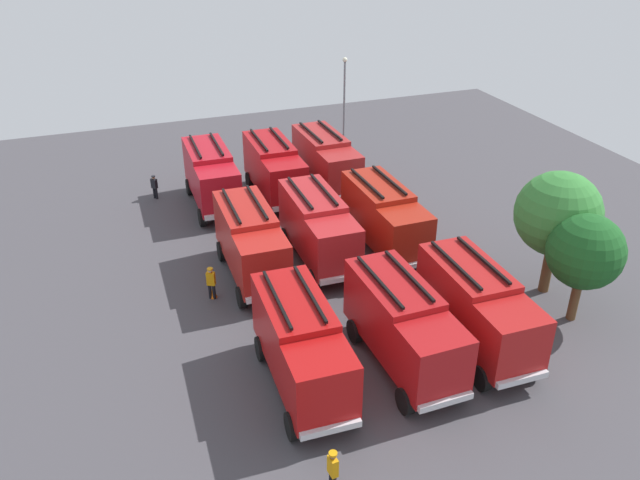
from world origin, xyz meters
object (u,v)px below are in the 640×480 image
fire_truck_7 (385,216)px  firefighter_0 (211,282)px  traffic_cone_0 (213,292)px  fire_truck_5 (403,324)px  fire_truck_0 (211,175)px  fire_truck_2 (301,344)px  firefighter_4 (343,155)px  fire_truck_6 (326,159)px  tree_0 (558,214)px  fire_truck_4 (318,226)px  tree_1 (585,252)px  lamppost (344,98)px  firefighter_3 (333,470)px  firefighter_1 (154,186)px  fire_truck_1 (251,241)px  fire_truck_3 (274,168)px  fire_truck_8 (477,306)px  firefighter_2 (537,344)px

fire_truck_7 → firefighter_0: fire_truck_7 is taller
traffic_cone_0 → fire_truck_7: bearing=98.6°
fire_truck_5 → traffic_cone_0: (-8.04, -6.57, -1.86)m
fire_truck_0 → firefighter_0: bearing=-11.1°
fire_truck_2 → firefighter_4: (-21.96, 10.77, -1.25)m
fire_truck_6 → tree_0: (16.02, 5.99, 2.23)m
fire_truck_4 → tree_1: size_ratio=1.32×
firefighter_4 → lamppost: (-3.32, 1.35, 3.32)m
firefighter_3 → tree_1: 15.74m
firefighter_1 → tree_0: 25.54m
fire_truck_5 → firefighter_0: fire_truck_5 is taller
fire_truck_1 → fire_truck_7: size_ratio=1.00×
fire_truck_4 → firefighter_3: 15.78m
fire_truck_3 → firefighter_1: fire_truck_3 is taller
fire_truck_1 → traffic_cone_0: fire_truck_1 is taller
fire_truck_2 → firefighter_4: size_ratio=4.50×
tree_1 → traffic_cone_0: 17.99m
fire_truck_2 → tree_0: size_ratio=1.12×
fire_truck_7 → fire_truck_3: bearing=-157.4°
fire_truck_0 → fire_truck_4: size_ratio=1.00×
fire_truck_8 → traffic_cone_0: (-7.97, -10.23, -1.86)m
fire_truck_2 → tree_1: tree_1 is taller
fire_truck_6 → traffic_cone_0: bearing=-44.5°
fire_truck_1 → firefighter_0: size_ratio=4.07×
fire_truck_0 → tree_1: bearing=37.2°
firefighter_2 → traffic_cone_0: (-9.90, -12.16, -0.68)m
firefighter_0 → lamppost: size_ratio=0.24×
fire_truck_1 → firefighter_0: (1.40, -2.47, -1.15)m
fire_truck_3 → fire_truck_5: bearing=1.0°
fire_truck_2 → firefighter_2: (2.06, 10.06, -1.18)m
firefighter_3 → firefighter_0: bearing=89.5°
fire_truck_7 → tree_0: size_ratio=1.11×
firefighter_4 → tree_0: bearing=-17.8°
lamppost → fire_truck_0: bearing=-60.8°
fire_truck_1 → fire_truck_8: same height
firefighter_0 → firefighter_2: size_ratio=1.03×
fire_truck_3 → fire_truck_4: same height
fire_truck_1 → fire_truck_5: bearing=25.0°
firefighter_4 → tree_1: size_ratio=0.29×
fire_truck_2 → fire_truck_3: 18.86m
firefighter_0 → traffic_cone_0: bearing=-5.1°
fire_truck_4 → firefighter_1: size_ratio=4.44×
fire_truck_7 → firefighter_2: (11.45, 1.92, -1.18)m
fire_truck_6 → fire_truck_1: bearing=-40.5°
fire_truck_2 → tree_0: tree_0 is taller
fire_truck_7 → firefighter_2: fire_truck_7 is taller
fire_truck_2 → fire_truck_3: size_ratio=1.01×
traffic_cone_0 → lamppost: (-17.43, 14.22, 3.93)m
fire_truck_8 → firefighter_2: (1.93, 1.92, -1.18)m
firefighter_3 → traffic_cone_0: 13.40m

